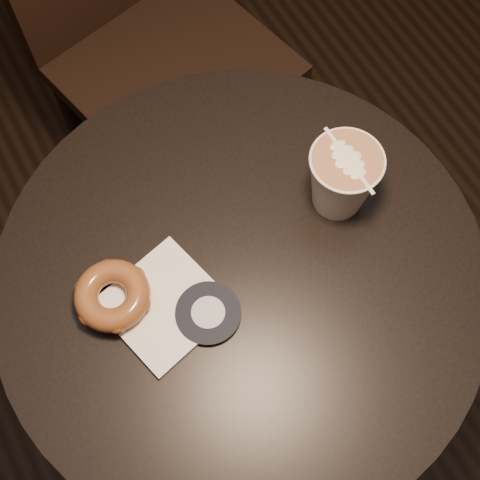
{
  "coord_description": "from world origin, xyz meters",
  "views": [
    {
      "loc": [
        -0.17,
        -0.29,
        1.62
      ],
      "look_at": [
        0.01,
        0.03,
        0.79
      ],
      "focal_mm": 50.0,
      "sensor_mm": 36.0,
      "label": 1
    }
  ],
  "objects_px": {
    "pastry_bag": "(165,305)",
    "latte_cup": "(342,180)",
    "doughnut": "(112,295)",
    "chair": "(134,1)",
    "cafe_table": "(241,315)"
  },
  "relations": [
    {
      "from": "doughnut",
      "to": "pastry_bag",
      "type": "bearing_deg",
      "value": -35.2
    },
    {
      "from": "cafe_table",
      "to": "doughnut",
      "type": "distance_m",
      "value": 0.29
    },
    {
      "from": "doughnut",
      "to": "latte_cup",
      "type": "distance_m",
      "value": 0.35
    },
    {
      "from": "chair",
      "to": "latte_cup",
      "type": "distance_m",
      "value": 0.66
    },
    {
      "from": "pastry_bag",
      "to": "latte_cup",
      "type": "distance_m",
      "value": 0.3
    },
    {
      "from": "chair",
      "to": "doughnut",
      "type": "height_order",
      "value": "chair"
    },
    {
      "from": "cafe_table",
      "to": "latte_cup",
      "type": "distance_m",
      "value": 0.31
    },
    {
      "from": "pastry_bag",
      "to": "doughnut",
      "type": "relative_size",
      "value": 1.39
    },
    {
      "from": "cafe_table",
      "to": "chair",
      "type": "height_order",
      "value": "chair"
    },
    {
      "from": "cafe_table",
      "to": "latte_cup",
      "type": "height_order",
      "value": "latte_cup"
    },
    {
      "from": "doughnut",
      "to": "latte_cup",
      "type": "bearing_deg",
      "value": -2.71
    },
    {
      "from": "cafe_table",
      "to": "pastry_bag",
      "type": "distance_m",
      "value": 0.23
    },
    {
      "from": "chair",
      "to": "pastry_bag",
      "type": "bearing_deg",
      "value": -123.7
    },
    {
      "from": "cafe_table",
      "to": "doughnut",
      "type": "relative_size",
      "value": 7.25
    },
    {
      "from": "doughnut",
      "to": "chair",
      "type": "bearing_deg",
      "value": 63.87
    }
  ]
}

